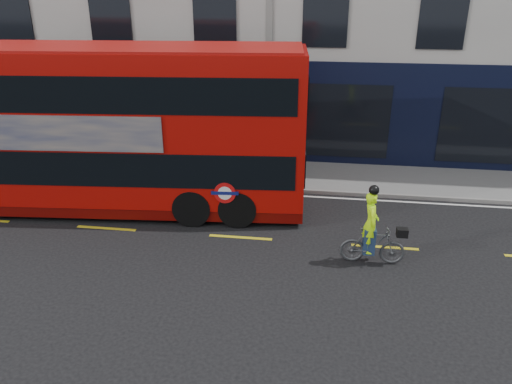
# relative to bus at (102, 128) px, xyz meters

# --- Properties ---
(ground) EXTENTS (120.00, 120.00, 0.00)m
(ground) POSITION_rel_bus_xyz_m (4.52, -3.11, -2.57)
(ground) COLOR black
(ground) RESTS_ON ground
(pavement) EXTENTS (60.00, 3.00, 0.12)m
(pavement) POSITION_rel_bus_xyz_m (4.52, 3.39, -2.51)
(pavement) COLOR slate
(pavement) RESTS_ON ground
(kerb) EXTENTS (60.00, 0.12, 0.13)m
(kerb) POSITION_rel_bus_xyz_m (4.52, 1.89, -2.50)
(kerb) COLOR gray
(kerb) RESTS_ON ground
(road_edge_line) EXTENTS (58.00, 0.10, 0.01)m
(road_edge_line) POSITION_rel_bus_xyz_m (4.52, 1.59, -2.56)
(road_edge_line) COLOR silver
(road_edge_line) RESTS_ON ground
(lane_dashes) EXTENTS (58.00, 0.12, 0.01)m
(lane_dashes) POSITION_rel_bus_xyz_m (4.52, -1.61, -2.56)
(lane_dashes) COLOR gold
(lane_dashes) RESTS_ON ground
(bus) EXTENTS (12.60, 3.84, 5.01)m
(bus) POSITION_rel_bus_xyz_m (0.00, 0.00, 0.00)
(bus) COLOR #A90B06
(bus) RESTS_ON ground
(cyclist) EXTENTS (1.65, 0.59, 2.14)m
(cyclist) POSITION_rel_bus_xyz_m (8.05, -2.46, -1.85)
(cyclist) COLOR #4A4D50
(cyclist) RESTS_ON ground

